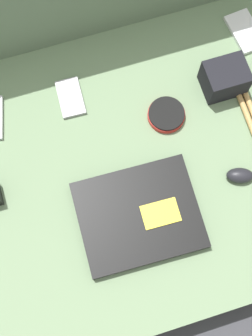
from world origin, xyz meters
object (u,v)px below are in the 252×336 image
at_px(speaker_puck, 166,115).
at_px(phone_black, 71,98).
at_px(phone_small, 245,32).
at_px(laptop, 139,215).
at_px(computer_mouse, 240,175).
at_px(camera_pouch, 225,78).

bearing_deg(speaker_puck, phone_black, 151.40).
xyz_separation_m(phone_black, phone_small, (0.51, 0.05, 0.00)).
relative_size(speaker_puck, phone_small, 0.75).
relative_size(laptop, speaker_puck, 3.06).
height_order(laptop, speaker_puck, laptop).
bearing_deg(phone_black, speaker_puck, -26.04).
bearing_deg(phone_black, computer_mouse, -41.22).
bearing_deg(phone_black, camera_pouch, -9.28).
distance_m(laptop, speaker_puck, 0.28).
bearing_deg(computer_mouse, phone_small, 85.98).
distance_m(speaker_puck, camera_pouch, 0.18).
bearing_deg(phone_small, phone_black, 179.55).
bearing_deg(laptop, camera_pouch, 42.39).
xyz_separation_m(phone_black, camera_pouch, (0.40, -0.08, 0.04)).
distance_m(laptop, computer_mouse, 0.27).
xyz_separation_m(speaker_puck, camera_pouch, (0.17, 0.04, 0.03)).
distance_m(computer_mouse, camera_pouch, 0.26).
height_order(speaker_puck, camera_pouch, camera_pouch).
height_order(phone_black, phone_small, phone_small).
bearing_deg(camera_pouch, speaker_puck, -166.75).
bearing_deg(camera_pouch, phone_black, 168.16).
distance_m(computer_mouse, phone_small, 0.42).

